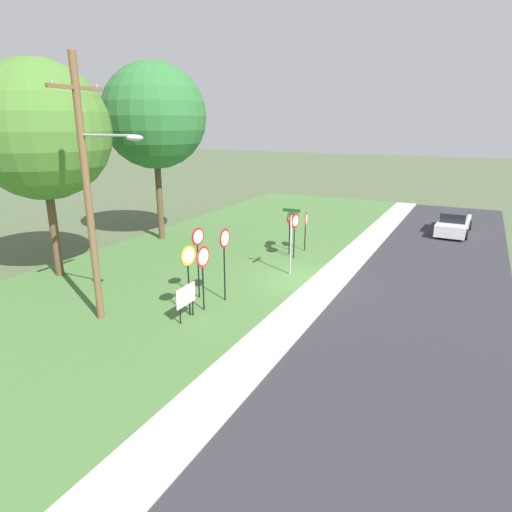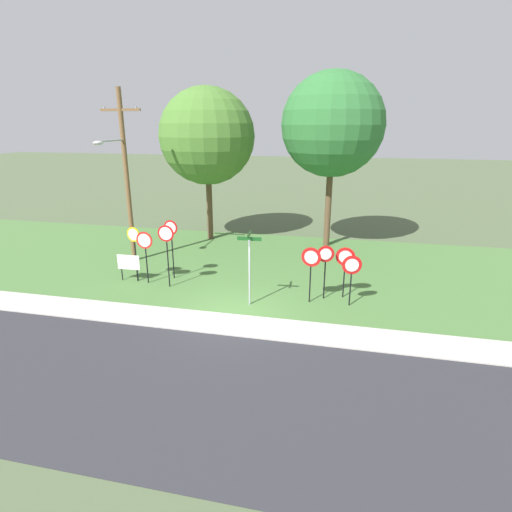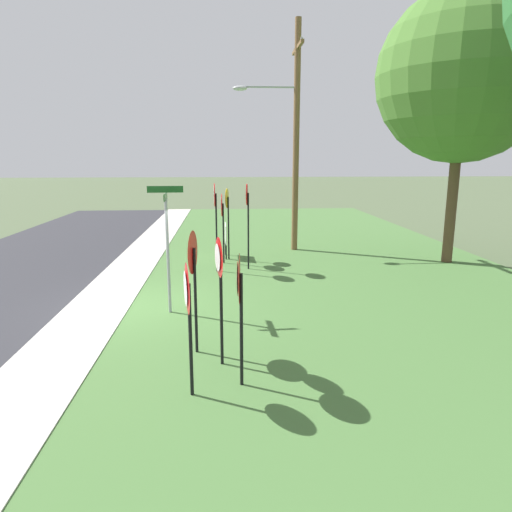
{
  "view_description": "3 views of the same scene",
  "coord_description": "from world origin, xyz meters",
  "px_view_note": "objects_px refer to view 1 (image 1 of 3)",
  "views": [
    {
      "loc": [
        -17.27,
        -6.16,
        6.7
      ],
      "look_at": [
        -1.01,
        2.03,
        1.17
      ],
      "focal_mm": 31.1,
      "sensor_mm": 36.0,
      "label": 1
    },
    {
      "loc": [
        4.07,
        -13.83,
        7.07
      ],
      "look_at": [
        0.59,
        1.8,
        1.88
      ],
      "focal_mm": 28.76,
      "sensor_mm": 36.0,
      "label": 2
    },
    {
      "loc": [
        10.99,
        2.38,
        3.68
      ],
      "look_at": [
        0.31,
        3.14,
        1.36
      ],
      "focal_mm": 31.67,
      "sensor_mm": 36.0,
      "label": 3
    }
  ],
  "objects_px": {
    "stop_sign_near_right": "(203,264)",
    "notice_board": "(186,297)",
    "stop_sign_near_left": "(225,249)",
    "parked_sedan_distant": "(454,223)",
    "utility_pole": "(90,185)",
    "yield_sign_far_right": "(290,220)",
    "stop_sign_far_left": "(198,248)",
    "oak_tree_right": "(154,116)",
    "yield_sign_near_right": "(295,225)",
    "oak_tree_left": "(41,131)",
    "yield_sign_far_left": "(290,222)",
    "street_name_post": "(291,236)",
    "stop_sign_far_center": "(189,266)",
    "yield_sign_near_left": "(306,222)"
  },
  "relations": [
    {
      "from": "stop_sign_far_left",
      "to": "utility_pole",
      "type": "height_order",
      "value": "utility_pole"
    },
    {
      "from": "stop_sign_near_left",
      "to": "oak_tree_right",
      "type": "xyz_separation_m",
      "value": [
        6.53,
        8.25,
        4.86
      ]
    },
    {
      "from": "parked_sedan_distant",
      "to": "yield_sign_near_left",
      "type": "bearing_deg",
      "value": 141.75
    },
    {
      "from": "stop_sign_near_left",
      "to": "parked_sedan_distant",
      "type": "relative_size",
      "value": 0.6
    },
    {
      "from": "oak_tree_left",
      "to": "yield_sign_far_left",
      "type": "bearing_deg",
      "value": -46.36
    },
    {
      "from": "stop_sign_near_left",
      "to": "utility_pole",
      "type": "height_order",
      "value": "utility_pole"
    },
    {
      "from": "stop_sign_far_center",
      "to": "parked_sedan_distant",
      "type": "relative_size",
      "value": 0.55
    },
    {
      "from": "yield_sign_far_left",
      "to": "stop_sign_far_center",
      "type": "bearing_deg",
      "value": 167.35
    },
    {
      "from": "yield_sign_near_right",
      "to": "notice_board",
      "type": "xyz_separation_m",
      "value": [
        -8.46,
        0.64,
        -0.92
      ]
    },
    {
      "from": "stop_sign_far_center",
      "to": "yield_sign_far_left",
      "type": "xyz_separation_m",
      "value": [
        8.67,
        -0.23,
        -0.14
      ]
    },
    {
      "from": "stop_sign_near_right",
      "to": "street_name_post",
      "type": "relative_size",
      "value": 0.81
    },
    {
      "from": "street_name_post",
      "to": "oak_tree_right",
      "type": "bearing_deg",
      "value": 71.66
    },
    {
      "from": "stop_sign_near_left",
      "to": "yield_sign_near_left",
      "type": "relative_size",
      "value": 1.34
    },
    {
      "from": "stop_sign_far_left",
      "to": "notice_board",
      "type": "xyz_separation_m",
      "value": [
        -1.9,
        -0.72,
        -1.21
      ]
    },
    {
      "from": "yield_sign_far_right",
      "to": "utility_pole",
      "type": "bearing_deg",
      "value": 171.82
    },
    {
      "from": "yield_sign_far_left",
      "to": "street_name_post",
      "type": "distance_m",
      "value": 3.16
    },
    {
      "from": "oak_tree_right",
      "to": "stop_sign_far_center",
      "type": "bearing_deg",
      "value": -136.68
    },
    {
      "from": "stop_sign_near_left",
      "to": "oak_tree_left",
      "type": "xyz_separation_m",
      "value": [
        -0.81,
        8.24,
        4.21
      ]
    },
    {
      "from": "stop_sign_far_left",
      "to": "parked_sedan_distant",
      "type": "distance_m",
      "value": 18.21
    },
    {
      "from": "stop_sign_far_center",
      "to": "yield_sign_near_right",
      "type": "distance_m",
      "value": 8.15
    },
    {
      "from": "stop_sign_near_right",
      "to": "stop_sign_far_center",
      "type": "xyz_separation_m",
      "value": [
        -0.62,
        0.19,
        0.08
      ]
    },
    {
      "from": "stop_sign_near_left",
      "to": "stop_sign_near_right",
      "type": "bearing_deg",
      "value": 167.66
    },
    {
      "from": "parked_sedan_distant",
      "to": "yield_sign_far_right",
      "type": "bearing_deg",
      "value": 139.57
    },
    {
      "from": "yield_sign_far_left",
      "to": "yield_sign_near_left",
      "type": "bearing_deg",
      "value": -35.08
    },
    {
      "from": "yield_sign_near_right",
      "to": "yield_sign_far_right",
      "type": "bearing_deg",
      "value": 40.07
    },
    {
      "from": "stop_sign_far_center",
      "to": "notice_board",
      "type": "relative_size",
      "value": 2.07
    },
    {
      "from": "yield_sign_far_right",
      "to": "parked_sedan_distant",
      "type": "distance_m",
      "value": 11.32
    },
    {
      "from": "street_name_post",
      "to": "stop_sign_far_left",
      "type": "bearing_deg",
      "value": 150.5
    },
    {
      "from": "oak_tree_left",
      "to": "yield_sign_far_right",
      "type": "bearing_deg",
      "value": -42.4
    },
    {
      "from": "stop_sign_near_left",
      "to": "oak_tree_right",
      "type": "distance_m",
      "value": 11.59
    },
    {
      "from": "street_name_post",
      "to": "utility_pole",
      "type": "distance_m",
      "value": 8.88
    },
    {
      "from": "stop_sign_far_left",
      "to": "yield_sign_far_right",
      "type": "xyz_separation_m",
      "value": [
        7.91,
        -0.55,
        -0.41
      ]
    },
    {
      "from": "oak_tree_left",
      "to": "oak_tree_right",
      "type": "bearing_deg",
      "value": 0.04
    },
    {
      "from": "yield_sign_far_right",
      "to": "utility_pole",
      "type": "xyz_separation_m",
      "value": [
        -11.08,
        2.45,
        3.07
      ]
    },
    {
      "from": "yield_sign_near_left",
      "to": "street_name_post",
      "type": "relative_size",
      "value": 0.7
    },
    {
      "from": "stop_sign_near_right",
      "to": "notice_board",
      "type": "bearing_deg",
      "value": 174.69
    },
    {
      "from": "stop_sign_near_left",
      "to": "stop_sign_far_center",
      "type": "bearing_deg",
      "value": 165.42
    },
    {
      "from": "street_name_post",
      "to": "yield_sign_far_right",
      "type": "bearing_deg",
      "value": 19.7
    },
    {
      "from": "stop_sign_near_left",
      "to": "stop_sign_far_center",
      "type": "relative_size",
      "value": 1.11
    },
    {
      "from": "stop_sign_far_left",
      "to": "utility_pole",
      "type": "relative_size",
      "value": 0.33
    },
    {
      "from": "utility_pole",
      "to": "notice_board",
      "type": "xyz_separation_m",
      "value": [
        1.27,
        -2.61,
        -3.87
      ]
    },
    {
      "from": "yield_sign_far_left",
      "to": "utility_pole",
      "type": "height_order",
      "value": "utility_pole"
    },
    {
      "from": "yield_sign_near_left",
      "to": "oak_tree_right",
      "type": "distance_m",
      "value": 10.2
    },
    {
      "from": "stop_sign_near_right",
      "to": "yield_sign_near_left",
      "type": "bearing_deg",
      "value": -2.01
    },
    {
      "from": "stop_sign_far_center",
      "to": "oak_tree_right",
      "type": "height_order",
      "value": "oak_tree_right"
    },
    {
      "from": "street_name_post",
      "to": "notice_board",
      "type": "xyz_separation_m",
      "value": [
        -6.11,
        1.38,
        -0.96
      ]
    },
    {
      "from": "stop_sign_near_right",
      "to": "yield_sign_near_right",
      "type": "distance_m",
      "value": 7.51
    },
    {
      "from": "stop_sign_far_left",
      "to": "parked_sedan_distant",
      "type": "height_order",
      "value": "stop_sign_far_left"
    },
    {
      "from": "stop_sign_near_right",
      "to": "street_name_post",
      "type": "height_order",
      "value": "street_name_post"
    },
    {
      "from": "stop_sign_far_left",
      "to": "yield_sign_far_left",
      "type": "relative_size",
      "value": 1.22
    }
  ]
}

